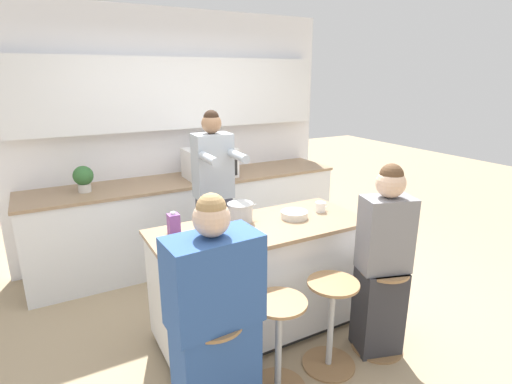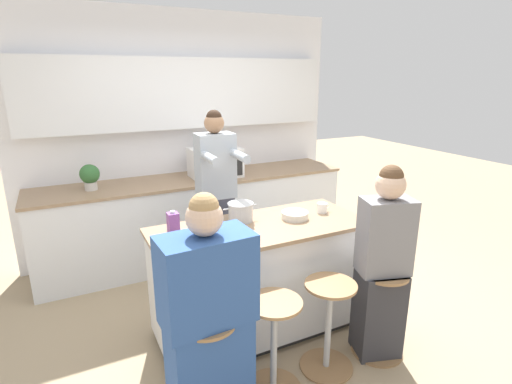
# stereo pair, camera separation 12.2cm
# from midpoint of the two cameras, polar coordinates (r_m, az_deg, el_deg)

# --- Properties ---
(ground_plane) EXTENTS (16.00, 16.00, 0.00)m
(ground_plane) POSITION_cam_midpoint_polar(r_m,az_deg,el_deg) (3.50, 1.61, -18.95)
(ground_plane) COLOR tan
(wall_back) EXTENTS (3.66, 0.22, 2.70)m
(wall_back) POSITION_cam_midpoint_polar(r_m,az_deg,el_deg) (4.62, -9.50, 10.27)
(wall_back) COLOR white
(wall_back) RESTS_ON ground_plane
(back_counter) EXTENTS (3.40, 0.69, 0.93)m
(back_counter) POSITION_cam_midpoint_polar(r_m,az_deg,el_deg) (4.56, -7.62, -3.66)
(back_counter) COLOR silver
(back_counter) RESTS_ON ground_plane
(kitchen_island) EXTENTS (1.67, 0.72, 0.91)m
(kitchen_island) POSITION_cam_midpoint_polar(r_m,az_deg,el_deg) (3.25, 1.68, -12.28)
(kitchen_island) COLOR black
(kitchen_island) RESTS_ON ground_plane
(bar_stool_leftmost) EXTENTS (0.38, 0.38, 0.67)m
(bar_stool_leftmost) POSITION_cam_midpoint_polar(r_m,az_deg,el_deg) (2.60, -5.36, -23.56)
(bar_stool_leftmost) COLOR #997047
(bar_stool_leftmost) RESTS_ON ground_plane
(bar_stool_center_left) EXTENTS (0.38, 0.38, 0.67)m
(bar_stool_center_left) POSITION_cam_midpoint_polar(r_m,az_deg,el_deg) (2.75, 3.92, -20.95)
(bar_stool_center_left) COLOR #997047
(bar_stool_center_left) RESTS_ON ground_plane
(bar_stool_center_right) EXTENTS (0.38, 0.38, 0.67)m
(bar_stool_center_right) POSITION_cam_midpoint_polar(r_m,az_deg,el_deg) (2.98, 11.53, -18.06)
(bar_stool_center_right) COLOR #997047
(bar_stool_center_right) RESTS_ON ground_plane
(bar_stool_rightmost) EXTENTS (0.38, 0.38, 0.67)m
(bar_stool_rightmost) POSITION_cam_midpoint_polar(r_m,az_deg,el_deg) (3.22, 18.44, -15.79)
(bar_stool_rightmost) COLOR #997047
(bar_stool_rightmost) RESTS_ON ground_plane
(person_cooking) EXTENTS (0.35, 0.55, 1.74)m
(person_cooking) POSITION_cam_midpoint_polar(r_m,az_deg,el_deg) (3.62, -4.66, -2.15)
(person_cooking) COLOR #383842
(person_cooking) RESTS_ON ground_plane
(person_wrapped_blanket) EXTENTS (0.54, 0.31, 1.44)m
(person_wrapped_blanket) POSITION_cam_midpoint_polar(r_m,az_deg,el_deg) (2.41, -5.31, -17.74)
(person_wrapped_blanket) COLOR #2D5193
(person_wrapped_blanket) RESTS_ON ground_plane
(person_seated_near) EXTENTS (0.40, 0.35, 1.45)m
(person_seated_near) POSITION_cam_midpoint_polar(r_m,az_deg,el_deg) (3.06, 18.67, -10.57)
(person_seated_near) COLOR #333338
(person_seated_near) RESTS_ON ground_plane
(cooking_pot) EXTENTS (0.29, 0.20, 0.15)m
(cooking_pot) POSITION_cam_midpoint_polar(r_m,az_deg,el_deg) (3.13, -1.10, -2.87)
(cooking_pot) COLOR #B7BABC
(cooking_pot) RESTS_ON kitchen_island
(fruit_bowl) EXTENTS (0.22, 0.22, 0.06)m
(fruit_bowl) POSITION_cam_midpoint_polar(r_m,az_deg,el_deg) (3.22, 6.66, -3.31)
(fruit_bowl) COLOR silver
(fruit_bowl) RESTS_ON kitchen_island
(coffee_cup_near) EXTENTS (0.11, 0.07, 0.10)m
(coffee_cup_near) POSITION_cam_midpoint_polar(r_m,az_deg,el_deg) (2.89, -6.35, -5.21)
(coffee_cup_near) COLOR white
(coffee_cup_near) RESTS_ON kitchen_island
(coffee_cup_far) EXTENTS (0.12, 0.09, 0.08)m
(coffee_cup_far) POSITION_cam_midpoint_polar(r_m,az_deg,el_deg) (3.39, 10.45, -2.23)
(coffee_cup_far) COLOR white
(coffee_cup_far) RESTS_ON kitchen_island
(banana_bunch) EXTENTS (0.17, 0.12, 0.06)m
(banana_bunch) POSITION_cam_midpoint_polar(r_m,az_deg,el_deg) (2.66, -8.69, -7.84)
(banana_bunch) COLOR yellow
(banana_bunch) RESTS_ON kitchen_island
(juice_carton) EXTENTS (0.08, 0.08, 0.17)m
(juice_carton) POSITION_cam_midpoint_polar(r_m,az_deg,el_deg) (2.95, -10.60, -4.32)
(juice_carton) COLOR #7A428E
(juice_carton) RESTS_ON kitchen_island
(microwave) EXTENTS (0.54, 0.37, 0.32)m
(microwave) POSITION_cam_midpoint_polar(r_m,az_deg,el_deg) (4.41, -5.03, 4.22)
(microwave) COLOR white
(microwave) RESTS_ON back_counter
(potted_plant) EXTENTS (0.19, 0.19, 0.26)m
(potted_plant) POSITION_cam_midpoint_polar(r_m,az_deg,el_deg) (4.18, -21.89, 2.17)
(potted_plant) COLOR beige
(potted_plant) RESTS_ON back_counter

